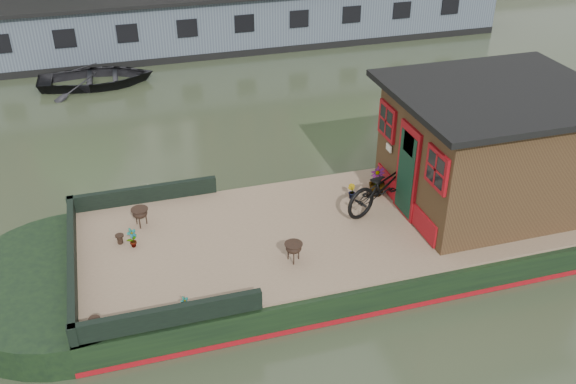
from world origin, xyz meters
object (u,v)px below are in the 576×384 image
object	(u,v)px
dinghy	(96,74)
cabin	(490,147)
potted_plant_a	(132,238)
brazier_front	(294,252)
bicycle	(385,184)
brazier_rear	(140,217)

from	to	relation	value
dinghy	cabin	bearing A→B (deg)	-142.55
potted_plant_a	dinghy	size ratio (longest dim) A/B	0.11
dinghy	potted_plant_a	bearing A→B (deg)	-175.31
cabin	brazier_front	size ratio (longest dim) A/B	10.68
potted_plant_a	bicycle	bearing A→B (deg)	-0.33
cabin	dinghy	size ratio (longest dim) A/B	1.11
cabin	dinghy	world-z (taller)	cabin
bicycle	potted_plant_a	distance (m)	4.99
bicycle	potted_plant_a	bearing A→B (deg)	67.66
bicycle	brazier_rear	xyz separation A→B (m)	(-4.77, 0.71, -0.33)
potted_plant_a	brazier_rear	bearing A→B (deg)	73.06
cabin	brazier_rear	bearing A→B (deg)	171.26
brazier_front	potted_plant_a	bearing A→B (deg)	155.26
brazier_front	dinghy	distance (m)	11.96
cabin	brazier_rear	distance (m)	6.99
brazier_rear	brazier_front	bearing A→B (deg)	-37.70
brazier_front	brazier_rear	bearing A→B (deg)	142.30
cabin	brazier_front	xyz separation A→B (m)	(-4.33, -0.88, -1.04)
cabin	brazier_front	distance (m)	4.54
cabin	dinghy	xyz separation A→B (m)	(-7.38, 10.67, -1.51)
potted_plant_a	brazier_rear	size ratio (longest dim) A/B	1.04
bicycle	dinghy	xyz separation A→B (m)	(-5.32, 10.34, -0.80)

